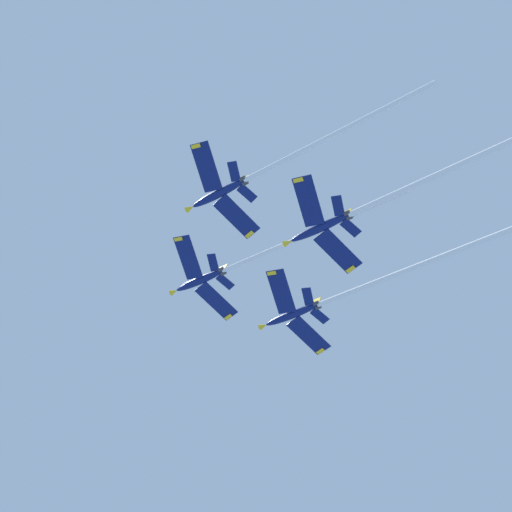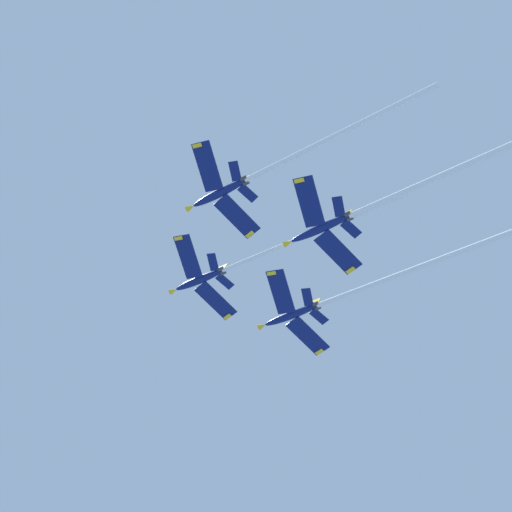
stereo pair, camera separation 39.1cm
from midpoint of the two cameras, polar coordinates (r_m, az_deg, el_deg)
jet_lead at (r=123.53m, az=-1.89°, el=-0.88°), size 33.53×40.12×19.46m
jet_left_wing at (r=114.08m, az=0.32°, el=7.33°), size 32.18×38.39×17.29m
jet_right_wing at (r=119.59m, az=8.65°, el=-3.08°), size 38.04×47.02×20.74m
jet_slot at (r=109.54m, az=12.36°, el=5.42°), size 38.28×47.53×21.40m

